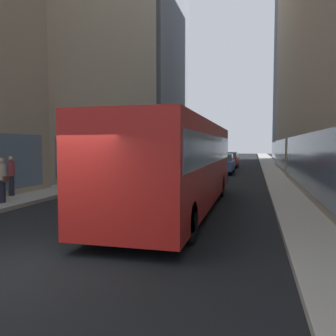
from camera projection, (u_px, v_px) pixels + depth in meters
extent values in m
plane|color=black|center=(221.00, 165.00, 40.17)|extent=(120.00, 120.00, 0.00)
cube|color=gray|center=(174.00, 164.00, 41.56)|extent=(2.40, 110.00, 0.15)
cube|color=#ADA89E|center=(272.00, 165.00, 38.77)|extent=(2.40, 110.00, 0.15)
cube|color=slate|center=(121.00, 154.00, 29.11)|extent=(0.08, 19.71, 2.40)
cube|color=slate|center=(145.00, 27.00, 49.57)|extent=(9.56, 17.44, 38.87)
cube|color=slate|center=(177.00, 150.00, 49.57)|extent=(0.08, 15.70, 2.40)
cube|color=slate|center=(316.00, 165.00, 12.45)|extent=(0.08, 21.52, 2.40)
cube|color=slate|center=(280.00, 153.00, 31.75)|extent=(0.08, 12.65, 2.40)
cube|color=#4C515B|center=(318.00, 46.00, 46.44)|extent=(10.51, 19.22, 31.45)
cube|color=slate|center=(275.00, 150.00, 48.65)|extent=(0.08, 17.30, 2.40)
cube|color=red|center=(179.00, 163.00, 12.20)|extent=(2.55, 11.50, 2.75)
cube|color=slate|center=(179.00, 149.00, 12.16)|extent=(2.57, 11.04, 0.90)
cube|color=black|center=(203.00, 179.00, 17.78)|extent=(2.55, 0.16, 0.44)
cylinder|color=black|center=(172.00, 184.00, 15.98)|extent=(0.30, 1.00, 1.00)
cylinder|color=black|center=(220.00, 185.00, 15.43)|extent=(0.30, 1.00, 1.00)
cylinder|color=black|center=(99.00, 217.00, 8.53)|extent=(0.30, 1.00, 1.00)
cylinder|color=black|center=(188.00, 222.00, 7.98)|extent=(0.30, 1.00, 1.00)
cube|color=silver|center=(173.00, 141.00, 17.48)|extent=(0.08, 0.24, 0.40)
cube|color=silver|center=(198.00, 159.00, 41.19)|extent=(1.84, 4.31, 0.75)
cube|color=slate|center=(198.00, 153.00, 40.94)|extent=(1.69, 1.94, 0.55)
cylinder|color=black|center=(194.00, 161.00, 43.10)|extent=(0.22, 0.64, 0.64)
cylinder|color=black|center=(207.00, 161.00, 42.70)|extent=(0.22, 0.64, 0.64)
cylinder|color=black|center=(189.00, 163.00, 39.73)|extent=(0.22, 0.64, 0.64)
cylinder|color=black|center=(202.00, 163.00, 39.33)|extent=(0.22, 0.64, 0.64)
cube|color=red|center=(229.00, 161.00, 35.64)|extent=(1.85, 4.43, 0.75)
cube|color=slate|center=(229.00, 155.00, 35.38)|extent=(1.70, 2.00, 0.55)
cylinder|color=black|center=(222.00, 163.00, 37.60)|extent=(0.22, 0.64, 0.64)
cylinder|color=black|center=(237.00, 164.00, 37.20)|extent=(0.22, 0.64, 0.64)
cylinder|color=black|center=(219.00, 165.00, 34.12)|extent=(0.22, 0.64, 0.64)
cylinder|color=black|center=(236.00, 166.00, 33.72)|extent=(0.22, 0.64, 0.64)
cube|color=#4C6BB7|center=(221.00, 165.00, 27.73)|extent=(1.95, 4.15, 0.75)
cube|color=slate|center=(221.00, 157.00, 27.48)|extent=(1.79, 1.87, 0.55)
cylinder|color=black|center=(213.00, 168.00, 29.57)|extent=(0.22, 0.64, 0.64)
cylinder|color=black|center=(233.00, 169.00, 29.15)|extent=(0.22, 0.64, 0.64)
cylinder|color=black|center=(208.00, 171.00, 26.36)|extent=(0.22, 0.64, 0.64)
cylinder|color=black|center=(231.00, 172.00, 25.94)|extent=(0.22, 0.64, 0.64)
cube|color=silver|center=(168.00, 156.00, 27.02)|extent=(2.30, 2.00, 2.10)
cube|color=silver|center=(155.00, 153.00, 23.37)|extent=(2.30, 5.50, 2.60)
cylinder|color=black|center=(156.00, 169.00, 27.33)|extent=(0.28, 0.90, 0.90)
cylinder|color=black|center=(181.00, 169.00, 26.84)|extent=(0.28, 0.90, 0.90)
cylinder|color=black|center=(132.00, 174.00, 22.01)|extent=(0.28, 0.90, 0.90)
cylinder|color=black|center=(163.00, 175.00, 21.52)|extent=(0.28, 0.90, 0.90)
ellipsoid|color=white|center=(75.00, 216.00, 8.51)|extent=(0.22, 0.60, 0.26)
sphere|color=white|center=(82.00, 210.00, 8.87)|extent=(0.20, 0.20, 0.20)
sphere|color=black|center=(80.00, 209.00, 8.90)|extent=(0.07, 0.07, 0.07)
sphere|color=black|center=(84.00, 209.00, 8.88)|extent=(0.07, 0.07, 0.07)
cylinder|color=white|center=(66.00, 218.00, 8.12)|extent=(0.03, 0.16, 0.19)
cylinder|color=white|center=(77.00, 227.00, 8.75)|extent=(0.06, 0.06, 0.40)
cylinder|color=white|center=(81.00, 228.00, 8.72)|extent=(0.06, 0.06, 0.40)
cylinder|color=white|center=(68.00, 231.00, 8.35)|extent=(0.06, 0.06, 0.40)
cylinder|color=white|center=(73.00, 232.00, 8.31)|extent=(0.06, 0.06, 0.40)
sphere|color=black|center=(78.00, 214.00, 8.59)|extent=(0.04, 0.04, 0.04)
sphere|color=black|center=(71.00, 216.00, 8.45)|extent=(0.04, 0.04, 0.04)
sphere|color=black|center=(71.00, 216.00, 8.33)|extent=(0.04, 0.04, 0.04)
cylinder|color=#1E1E2D|center=(2.00, 191.00, 12.85)|extent=(0.28, 0.28, 0.85)
cylinder|color=#B2A58C|center=(1.00, 172.00, 12.80)|extent=(0.34, 0.34, 0.62)
sphere|color=tan|center=(1.00, 161.00, 12.77)|extent=(0.22, 0.22, 0.22)
cube|color=#59331E|center=(6.00, 179.00, 12.76)|extent=(0.12, 0.24, 0.20)
cylinder|color=#1E1E2D|center=(11.00, 186.00, 14.65)|extent=(0.28, 0.28, 0.85)
cylinder|color=maroon|center=(10.00, 169.00, 14.61)|extent=(0.34, 0.34, 0.62)
sphere|color=tan|center=(10.00, 159.00, 14.58)|extent=(0.22, 0.22, 0.22)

